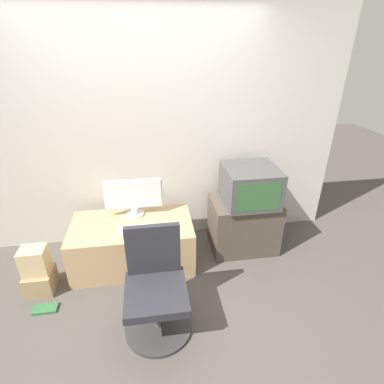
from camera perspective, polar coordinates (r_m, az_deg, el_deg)
ground_plane at (r=2.87m, az=-6.82°, el=-22.91°), size 12.00×12.00×0.00m
wall_back at (r=3.30m, az=-9.09°, el=11.15°), size 4.40×0.05×2.60m
desk at (r=3.31m, az=-11.10°, el=-9.49°), size 1.25×0.68×0.49m
side_stand at (r=3.49m, az=9.73°, el=-6.03°), size 0.73×0.52×0.60m
main_monitor at (r=3.21m, az=-11.05°, el=-0.93°), size 0.61×0.19×0.42m
keyboard at (r=3.07m, az=-10.56°, el=-6.94°), size 0.35×0.13×0.01m
mouse at (r=3.04m, az=-6.35°, el=-6.71°), size 0.06×0.04×0.03m
crt_tv at (r=3.24m, az=11.00°, el=1.25°), size 0.55×0.56×0.40m
office_chair at (r=2.57m, az=-6.88°, el=-18.15°), size 0.56×0.56×0.89m
cardboard_box_lower at (r=3.35m, az=-26.85°, el=-14.86°), size 0.25×0.26×0.22m
cardboard_box_upper at (r=3.20m, az=-27.77°, el=-11.54°), size 0.23×0.19×0.27m
book at (r=3.20m, az=-26.14°, el=-19.34°), size 0.21×0.11×0.02m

